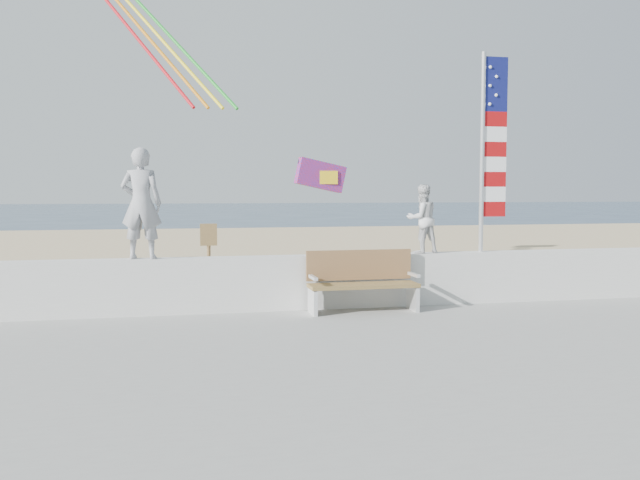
{
  "coord_description": "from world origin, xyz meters",
  "views": [
    {
      "loc": [
        -2.21,
        -9.09,
        2.16
      ],
      "look_at": [
        0.2,
        1.8,
        1.35
      ],
      "focal_mm": 38.0,
      "sensor_mm": 36.0,
      "label": 1
    }
  ],
  "objects_px": {
    "adult": "(141,203)",
    "flag": "(489,144)",
    "bench": "(362,281)",
    "child": "(422,219)"
  },
  "relations": [
    {
      "from": "adult",
      "to": "bench",
      "type": "height_order",
      "value": "adult"
    },
    {
      "from": "adult",
      "to": "flag",
      "type": "bearing_deg",
      "value": -168.17
    },
    {
      "from": "bench",
      "to": "flag",
      "type": "relative_size",
      "value": 0.51
    },
    {
      "from": "child",
      "to": "bench",
      "type": "bearing_deg",
      "value": 10.71
    },
    {
      "from": "adult",
      "to": "flag",
      "type": "distance_m",
      "value": 6.05
    },
    {
      "from": "adult",
      "to": "bench",
      "type": "xyz_separation_m",
      "value": [
        3.51,
        -0.45,
        -1.27
      ]
    },
    {
      "from": "bench",
      "to": "flag",
      "type": "distance_m",
      "value": 3.39
    },
    {
      "from": "child",
      "to": "bench",
      "type": "height_order",
      "value": "child"
    },
    {
      "from": "adult",
      "to": "flag",
      "type": "height_order",
      "value": "flag"
    },
    {
      "from": "adult",
      "to": "flag",
      "type": "xyz_separation_m",
      "value": [
        5.96,
        -0.0,
        1.03
      ]
    }
  ]
}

